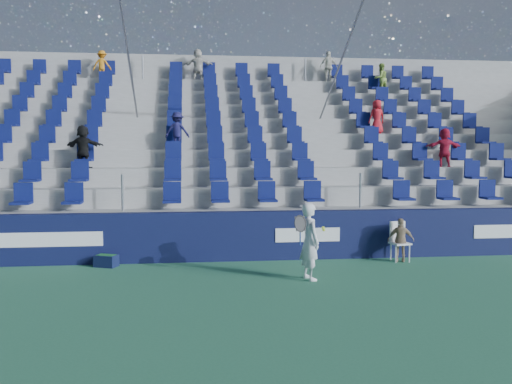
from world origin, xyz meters
TOP-DOWN VIEW (x-y plane):
  - ground at (0.00, 0.00)m, footprint 70.00×70.00m
  - sponsor_wall at (0.00, 3.15)m, footprint 24.00×0.32m
  - grandstand at (-0.00, 8.24)m, footprint 24.00×8.17m
  - tennis_player at (1.09, 0.90)m, footprint 0.69×0.67m
  - line_judge_chair at (3.69, 2.65)m, footprint 0.49×0.50m
  - line_judge at (3.69, 2.50)m, footprint 0.67×0.43m
  - ball_bin at (-3.30, 2.75)m, footprint 0.58×0.49m

SIDE VIEW (x-z plane):
  - ground at x=0.00m, z-range 0.00..0.00m
  - ball_bin at x=-3.30m, z-range 0.01..0.29m
  - line_judge at x=3.69m, z-range 0.00..1.05m
  - line_judge_chair at x=3.69m, z-range 0.07..1.02m
  - sponsor_wall at x=0.00m, z-range 0.00..1.20m
  - tennis_player at x=1.09m, z-range 0.00..1.61m
  - grandstand at x=0.00m, z-range -1.18..5.45m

